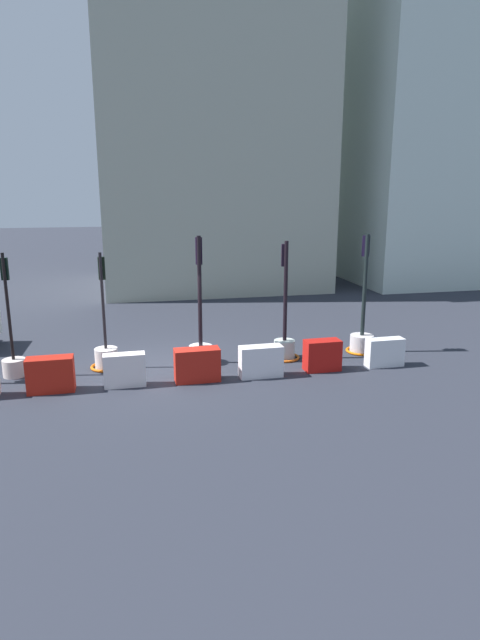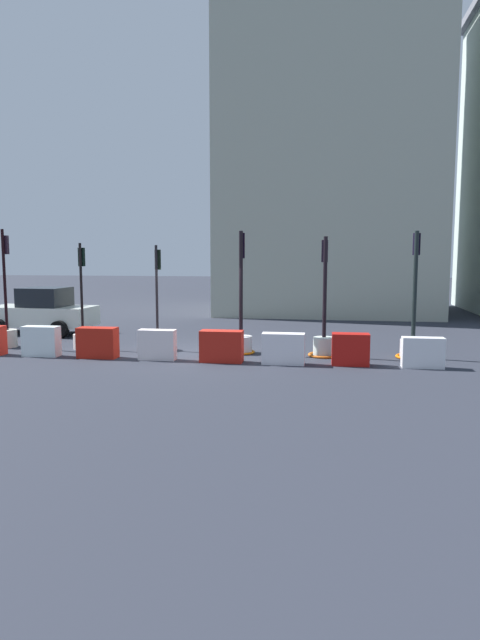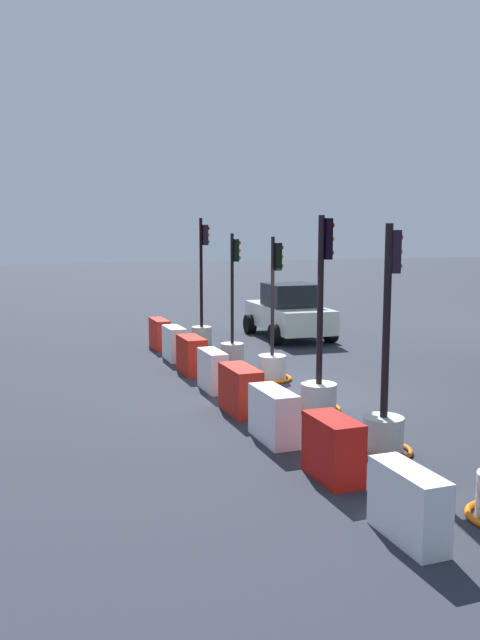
{
  "view_description": "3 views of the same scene",
  "coord_description": "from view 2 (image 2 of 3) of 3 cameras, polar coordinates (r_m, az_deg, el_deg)",
  "views": [
    {
      "loc": [
        -0.73,
        -14.11,
        4.76
      ],
      "look_at": [
        2.3,
        -0.25,
        1.27
      ],
      "focal_mm": 29.66,
      "sensor_mm": 36.0,
      "label": 1
    },
    {
      "loc": [
        3.75,
        -15.57,
        2.85
      ],
      "look_at": [
        1.24,
        -0.16,
        1.01
      ],
      "focal_mm": 30.46,
      "sensor_mm": 36.0,
      "label": 2
    },
    {
      "loc": [
        11.81,
        -5.16,
        3.27
      ],
      "look_at": [
        -2.27,
        -0.27,
        1.26
      ],
      "focal_mm": 36.44,
      "sensor_mm": 36.0,
      "label": 3
    }
  ],
  "objects": [
    {
      "name": "ground_plane",
      "position": [
        16.27,
        -4.25,
        -3.39
      ],
      "size": [
        120.0,
        120.0,
        0.0
      ],
      "primitive_type": "plane",
      "color": "#2A2E38"
    },
    {
      "name": "traffic_light_0",
      "position": [
        18.53,
        -23.27,
        -0.47
      ],
      "size": [
        0.58,
        0.58,
        3.68
      ],
      "color": "beige",
      "rests_on": "ground_plane"
    },
    {
      "name": "traffic_light_1",
      "position": [
        17.44,
        -16.18,
        -0.95
      ],
      "size": [
        0.59,
        0.59,
        3.25
      ],
      "color": "beige",
      "rests_on": "ground_plane"
    },
    {
      "name": "traffic_light_2",
      "position": [
        16.73,
        -8.65,
        -1.58
      ],
      "size": [
        0.89,
        0.89,
        3.18
      ],
      "color": "silver",
      "rests_on": "ground_plane"
    },
    {
      "name": "traffic_light_3",
      "position": [
        15.99,
        0.1,
        -1.36
      ],
      "size": [
        0.82,
        0.82,
        3.58
      ],
      "color": "silver",
      "rests_on": "ground_plane"
    },
    {
      "name": "traffic_light_4",
      "position": [
        15.68,
        8.81,
        -1.72
      ],
      "size": [
        0.89,
        0.89,
        3.4
      ],
      "color": "silver",
      "rests_on": "ground_plane"
    },
    {
      "name": "traffic_light_5",
      "position": [
        15.98,
        17.72,
        -1.82
      ],
      "size": [
        0.93,
        0.93,
        3.54
      ],
      "color": "beige",
      "rests_on": "ground_plane"
    },
    {
      "name": "construction_barrier_1",
      "position": [
        16.53,
        -20.16,
        -2.11
      ],
      "size": [
        1.04,
        0.42,
        0.86
      ],
      "color": "white",
      "rests_on": "ground_plane"
    },
    {
      "name": "construction_barrier_2",
      "position": [
        15.78,
        -14.73,
        -2.32
      ],
      "size": [
        1.11,
        0.48,
        0.86
      ],
      "color": "#B51E11",
      "rests_on": "ground_plane"
    },
    {
      "name": "construction_barrier_3",
      "position": [
        15.14,
        -8.68,
        -2.59
      ],
      "size": [
        1.03,
        0.38,
        0.84
      ],
      "color": "white",
      "rests_on": "ground_plane"
    },
    {
      "name": "construction_barrier_4",
      "position": [
        14.67,
        -1.95,
        -2.78
      ],
      "size": [
        1.16,
        0.49,
        0.86
      ],
      "color": "red",
      "rests_on": "ground_plane"
    },
    {
      "name": "construction_barrier_5",
      "position": [
        14.42,
        4.57,
        -3.03
      ],
      "size": [
        1.13,
        0.44,
        0.83
      ],
      "color": "white",
      "rests_on": "ground_plane"
    },
    {
      "name": "construction_barrier_6",
      "position": [
        14.52,
        11.53,
        -3.05
      ],
      "size": [
        0.97,
        0.48,
        0.84
      ],
      "color": "#B51510",
      "rests_on": "ground_plane"
    },
    {
      "name": "construction_barrier_7",
      "position": [
        14.68,
        18.65,
        -3.27
      ],
      "size": [
        1.05,
        0.39,
        0.79
      ],
      "color": "silver",
      "rests_on": "ground_plane"
    },
    {
      "name": "car_white_van",
      "position": [
        21.25,
        -20.02,
        0.8
      ],
      "size": [
        3.89,
        2.14,
        1.71
      ],
      "color": "silver",
      "rests_on": "ground_plane"
    },
    {
      "name": "building_main_facade",
      "position": [
        29.35,
        9.33,
        17.72
      ],
      "size": [
        10.94,
        8.99,
        16.96
      ],
      "color": "#A7AC99",
      "rests_on": "ground_plane"
    }
  ]
}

